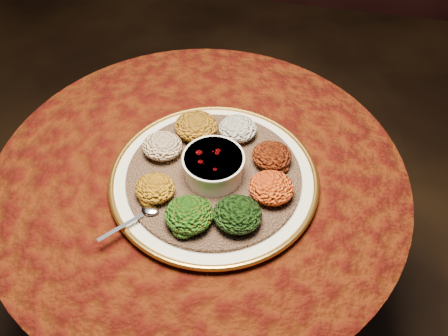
# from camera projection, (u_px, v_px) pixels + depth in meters

# --- Properties ---
(table) EXTENTS (0.96, 0.96, 0.73)m
(table) POSITION_uv_depth(u_px,v_px,m) (201.00, 219.00, 1.28)
(table) COLOR black
(table) RESTS_ON ground
(platter) EXTENTS (0.56, 0.56, 0.02)m
(platter) POSITION_uv_depth(u_px,v_px,m) (214.00, 179.00, 1.12)
(platter) COLOR silver
(platter) RESTS_ON table
(injera) EXTENTS (0.43, 0.43, 0.01)m
(injera) POSITION_uv_depth(u_px,v_px,m) (214.00, 176.00, 1.11)
(injera) COLOR #895D44
(injera) RESTS_ON platter
(stew_bowl) EXTENTS (0.14, 0.14, 0.06)m
(stew_bowl) POSITION_uv_depth(u_px,v_px,m) (214.00, 165.00, 1.08)
(stew_bowl) COLOR white
(stew_bowl) RESTS_ON injera
(spoon) EXTENTS (0.10, 0.11, 0.01)m
(spoon) POSITION_uv_depth(u_px,v_px,m) (146.00, 213.00, 1.03)
(spoon) COLOR silver
(spoon) RESTS_ON injera
(portion_ayib) EXTENTS (0.09, 0.09, 0.04)m
(portion_ayib) POSITION_uv_depth(u_px,v_px,m) (238.00, 129.00, 1.17)
(portion_ayib) COLOR beige
(portion_ayib) RESTS_ON injera
(portion_kitfo) EXTENTS (0.09, 0.09, 0.04)m
(portion_kitfo) POSITION_uv_depth(u_px,v_px,m) (272.00, 156.00, 1.11)
(portion_kitfo) COLOR black
(portion_kitfo) RESTS_ON injera
(portion_tikil) EXTENTS (0.10, 0.09, 0.05)m
(portion_tikil) POSITION_uv_depth(u_px,v_px,m) (271.00, 188.00, 1.05)
(portion_tikil) COLOR orange
(portion_tikil) RESTS_ON injera
(portion_gomen) EXTENTS (0.10, 0.10, 0.05)m
(portion_gomen) POSITION_uv_depth(u_px,v_px,m) (238.00, 214.00, 1.01)
(portion_gomen) COLOR black
(portion_gomen) RESTS_ON injera
(portion_mixveg) EXTENTS (0.10, 0.10, 0.05)m
(portion_mixveg) POSITION_uv_depth(u_px,v_px,m) (189.00, 215.00, 1.01)
(portion_mixveg) COLOR #A9260A
(portion_mixveg) RESTS_ON injera
(portion_kik) EXTENTS (0.09, 0.08, 0.04)m
(portion_kik) POSITION_uv_depth(u_px,v_px,m) (155.00, 188.00, 1.06)
(portion_kik) COLOR #C07510
(portion_kik) RESTS_ON injera
(portion_timatim) EXTENTS (0.09, 0.09, 0.04)m
(portion_timatim) POSITION_uv_depth(u_px,v_px,m) (162.00, 146.00, 1.13)
(portion_timatim) COLOR maroon
(portion_timatim) RESTS_ON injera
(portion_shiro) EXTENTS (0.10, 0.10, 0.05)m
(portion_shiro) POSITION_uv_depth(u_px,v_px,m) (196.00, 126.00, 1.17)
(portion_shiro) COLOR #945511
(portion_shiro) RESTS_ON injera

